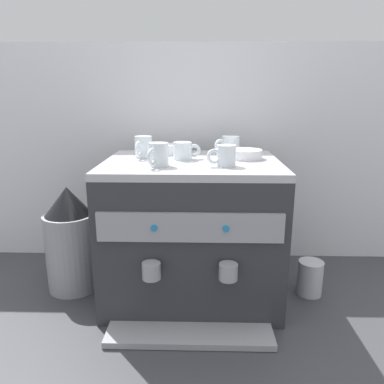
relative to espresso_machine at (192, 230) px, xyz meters
name	(u,v)px	position (x,y,z in m)	size (l,w,h in m)	color
ground_plane	(192,291)	(0.00, 0.00, -0.25)	(4.00, 4.00, 0.00)	#38383D
tiled_backsplash_wall	(194,155)	(0.00, 0.34, 0.21)	(2.80, 0.03, 0.92)	silver
espresso_machine	(192,230)	(0.00, 0.00, 0.00)	(0.60, 0.57, 0.50)	#2D2D33
ceramic_cup_0	(230,145)	(0.14, 0.16, 0.29)	(0.10, 0.07, 0.07)	silver
ceramic_cup_1	(225,156)	(0.11, -0.09, 0.29)	(0.09, 0.06, 0.07)	silver
ceramic_cup_2	(158,155)	(-0.10, -0.10, 0.29)	(0.06, 0.10, 0.07)	silver
ceramic_cup_3	(143,147)	(-0.18, 0.06, 0.29)	(0.06, 0.10, 0.08)	silver
ceramic_cup_4	(183,151)	(-0.03, 0.02, 0.28)	(0.10, 0.06, 0.06)	silver
ceramic_bowl_0	(164,149)	(-0.11, 0.14, 0.27)	(0.10, 0.10, 0.04)	white
ceramic_bowl_1	(245,154)	(0.19, 0.04, 0.27)	(0.12, 0.12, 0.03)	white
coffee_grinder	(71,241)	(-0.45, 0.02, -0.06)	(0.19, 0.19, 0.40)	#939399
milk_pitcher	(310,278)	(0.44, 0.00, -0.18)	(0.09, 0.09, 0.13)	#B7B7BC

